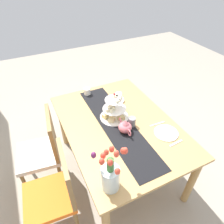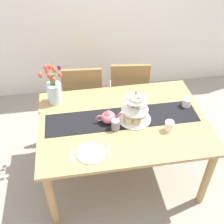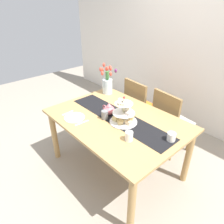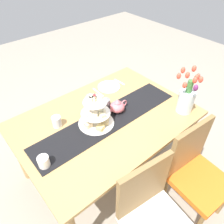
# 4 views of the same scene
# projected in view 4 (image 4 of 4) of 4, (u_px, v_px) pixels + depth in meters

# --- Properties ---
(ground_plane) EXTENTS (8.00, 8.00, 0.00)m
(ground_plane) POSITION_uv_depth(u_px,v_px,m) (107.00, 168.00, 2.38)
(ground_plane) COLOR gray
(dining_table) EXTENTS (1.51, 1.06, 0.74)m
(dining_table) POSITION_uv_depth(u_px,v_px,m) (106.00, 126.00, 1.96)
(dining_table) COLOR tan
(dining_table) RESTS_ON ground_plane
(chair_left) EXTENTS (0.45, 0.45, 0.91)m
(chair_left) POSITION_uv_depth(u_px,v_px,m) (195.00, 171.00, 1.76)
(chair_left) COLOR olive
(chair_left) RESTS_ON ground_plane
(chair_right) EXTENTS (0.47, 0.47, 0.91)m
(chair_right) POSITION_uv_depth(u_px,v_px,m) (152.00, 213.00, 1.50)
(chair_right) COLOR olive
(chair_right) RESTS_ON ground_plane
(table_runner) EXTENTS (1.38, 0.30, 0.00)m
(table_runner) POSITION_uv_depth(u_px,v_px,m) (108.00, 120.00, 1.88)
(table_runner) COLOR black
(table_runner) RESTS_ON dining_table
(tiered_cake_stand) EXTENTS (0.30, 0.30, 0.30)m
(tiered_cake_stand) POSITION_uv_depth(u_px,v_px,m) (96.00, 115.00, 1.78)
(tiered_cake_stand) COLOR beige
(tiered_cake_stand) RESTS_ON table_runner
(teapot) EXTENTS (0.24, 0.13, 0.14)m
(teapot) POSITION_uv_depth(u_px,v_px,m) (117.00, 106.00, 1.92)
(teapot) COLOR #D66B75
(teapot) RESTS_ON table_runner
(tulip_vase) EXTENTS (0.21, 0.23, 0.43)m
(tulip_vase) POSITION_uv_depth(u_px,v_px,m) (187.00, 97.00, 1.88)
(tulip_vase) COLOR silver
(tulip_vase) RESTS_ON dining_table
(cream_jug) EXTENTS (0.08, 0.08, 0.08)m
(cream_jug) POSITION_uv_depth(u_px,v_px,m) (44.00, 162.00, 1.50)
(cream_jug) COLOR white
(cream_jug) RESTS_ON dining_table
(dinner_plate_left) EXTENTS (0.23, 0.23, 0.01)m
(dinner_plate_left) POSITION_uv_depth(u_px,v_px,m) (109.00, 87.00, 2.25)
(dinner_plate_left) COLOR white
(dinner_plate_left) RESTS_ON dining_table
(fork_left) EXTENTS (0.03, 0.15, 0.01)m
(fork_left) POSITION_uv_depth(u_px,v_px,m) (119.00, 82.00, 2.33)
(fork_left) COLOR silver
(fork_left) RESTS_ON dining_table
(knife_left) EXTENTS (0.02, 0.17, 0.01)m
(knife_left) POSITION_uv_depth(u_px,v_px,m) (98.00, 92.00, 2.18)
(knife_left) COLOR silver
(knife_left) RESTS_ON dining_table
(mug_grey) EXTENTS (0.08, 0.08, 0.09)m
(mug_grey) POSITION_uv_depth(u_px,v_px,m) (106.00, 104.00, 1.96)
(mug_grey) COLOR slate
(mug_grey) RESTS_ON table_runner
(mug_white_text) EXTENTS (0.08, 0.08, 0.09)m
(mug_white_text) POSITION_uv_depth(u_px,v_px,m) (57.00, 122.00, 1.79)
(mug_white_text) COLOR white
(mug_white_text) RESTS_ON dining_table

